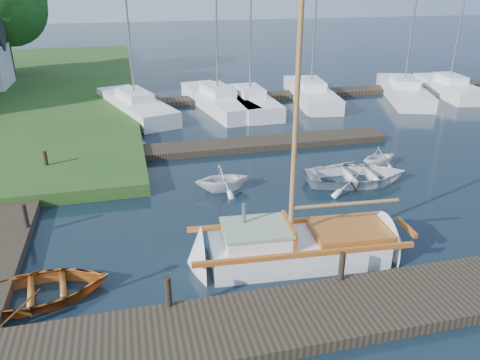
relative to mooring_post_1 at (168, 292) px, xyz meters
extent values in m
plane|color=black|center=(3.00, 5.00, -0.70)|extent=(160.00, 160.00, 0.00)
cube|color=black|center=(3.00, -1.00, -0.55)|extent=(18.00, 2.20, 0.30)
cube|color=black|center=(-5.00, 7.00, -0.55)|extent=(2.20, 18.00, 0.30)
cube|color=black|center=(5.00, 11.50, -0.55)|extent=(14.00, 1.60, 0.30)
cube|color=black|center=(13.00, 21.00, -0.55)|extent=(30.00, 1.60, 0.30)
cylinder|color=black|center=(0.00, 0.00, 0.00)|extent=(0.16, 0.16, 0.80)
cylinder|color=black|center=(4.50, 0.00, 0.00)|extent=(0.16, 0.16, 0.80)
cylinder|color=black|center=(-4.00, 5.00, 0.00)|extent=(0.16, 0.16, 0.80)
cylinder|color=black|center=(-4.00, 10.00, 0.00)|extent=(0.16, 0.16, 0.80)
cube|color=white|center=(3.86, 1.63, -0.47)|extent=(5.13, 2.36, 0.90)
cone|color=white|center=(6.90, 1.41, -0.47)|extent=(1.44, 2.05, 1.96)
cone|color=white|center=(0.92, 1.85, -0.47)|extent=(1.14, 2.03, 1.96)
cube|color=#9B4B14|center=(3.93, 2.57, 0.04)|extent=(6.19, 0.57, 0.14)
cube|color=#9B4B14|center=(3.79, 0.70, 0.04)|extent=(6.19, 0.57, 0.14)
cube|color=#9B4B14|center=(7.25, 1.39, 0.04)|extent=(0.20, 1.11, 0.14)
cube|color=white|center=(2.66, 1.72, 0.20)|extent=(1.90, 1.53, 0.44)
cube|color=#95B08E|center=(2.66, 1.72, 0.45)|extent=(2.00, 1.63, 0.08)
cube|color=#9B4B14|center=(3.61, 1.65, 0.28)|extent=(0.22, 1.41, 0.60)
cylinder|color=slate|center=(2.38, 2.04, 0.78)|extent=(0.12, 0.12, 0.60)
cube|color=#9B4B14|center=(5.45, 1.52, 0.08)|extent=(2.30, 1.66, 0.20)
cylinder|color=olive|center=(3.66, 1.65, 4.18)|extent=(0.14, 0.14, 8.40)
cylinder|color=olive|center=(5.25, 1.53, 0.98)|extent=(3.20, 0.33, 0.10)
imported|color=#9B4B14|center=(-3.16, 1.43, -0.34)|extent=(3.78, 2.92, 0.72)
imported|color=white|center=(2.79, 6.90, -0.13)|extent=(2.22, 1.93, 1.14)
imported|color=white|center=(8.14, 6.33, -0.27)|extent=(4.45, 3.43, 0.85)
imported|color=white|center=(10.02, 7.84, -0.23)|extent=(2.11, 1.92, 0.95)
cube|color=white|center=(-0.05, 19.14, -0.25)|extent=(4.72, 8.78, 0.90)
cube|color=white|center=(-0.05, 19.14, 0.45)|extent=(2.25, 3.27, 0.50)
cylinder|color=slate|center=(-0.05, 19.14, 5.23)|extent=(0.12, 0.12, 10.05)
cube|color=white|center=(5.06, 19.23, -0.25)|extent=(3.58, 8.86, 0.90)
cube|color=white|center=(5.06, 19.23, 0.45)|extent=(1.88, 3.21, 0.50)
cylinder|color=slate|center=(5.06, 19.23, 5.42)|extent=(0.12, 0.12, 10.44)
cube|color=white|center=(6.95, 18.48, -0.25)|extent=(2.36, 7.13, 0.90)
cube|color=white|center=(6.95, 18.48, 0.45)|extent=(1.46, 2.51, 0.50)
cylinder|color=slate|center=(6.95, 18.48, 5.08)|extent=(0.12, 0.12, 9.77)
cube|color=white|center=(11.50, 19.68, -0.25)|extent=(3.41, 8.46, 0.90)
cube|color=white|center=(11.50, 19.68, 0.45)|extent=(1.81, 3.06, 0.50)
cube|color=white|center=(17.96, 18.86, -0.25)|extent=(4.88, 8.66, 0.90)
cube|color=white|center=(17.96, 18.86, 0.45)|extent=(2.30, 3.24, 0.50)
cube|color=white|center=(21.57, 18.93, -0.25)|extent=(3.18, 7.17, 0.90)
cube|color=white|center=(21.57, 18.93, 0.45)|extent=(1.74, 2.60, 0.50)
cylinder|color=slate|center=(21.57, 18.93, 4.49)|extent=(0.12, 0.12, 8.58)
cylinder|color=#332114|center=(-9.00, 31.00, 1.64)|extent=(0.36, 0.36, 3.67)
sphere|color=#194916|center=(-8.50, 30.70, 4.90)|extent=(5.71, 5.71, 5.71)
camera|label=1|loc=(-0.53, -9.34, 6.90)|focal=35.00mm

